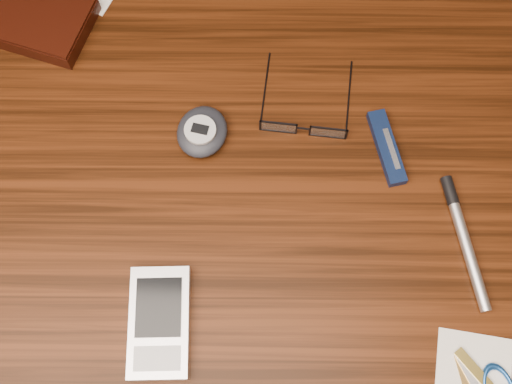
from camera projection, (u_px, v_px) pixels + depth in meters
ground at (228, 324)px, 1.43m from camera, size 3.80×3.80×0.00m
desk at (208, 248)px, 0.82m from camera, size 1.00×0.70×0.75m
wallet_and_card at (43, 20)px, 0.81m from camera, size 0.16×0.16×0.03m
eyeglasses at (304, 125)px, 0.76m from camera, size 0.12×0.12×0.02m
pda_phone at (159, 322)px, 0.68m from camera, size 0.07×0.12×0.02m
pedometer at (202, 132)px, 0.75m from camera, size 0.07×0.08×0.03m
notepad_keys at (487, 384)px, 0.66m from camera, size 0.10×0.10×0.01m
pocket_knife at (387, 148)px, 0.75m from camera, size 0.04×0.10×0.01m
silver_pen at (462, 231)px, 0.72m from camera, size 0.04×0.16×0.01m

